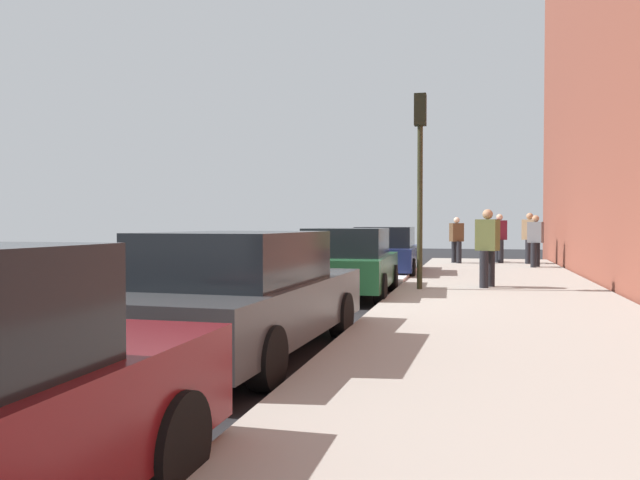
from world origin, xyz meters
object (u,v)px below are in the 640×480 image
at_px(pedestrian_tan_coat, 529,237).
at_px(pedestrian_brown_coat, 457,239).
at_px(parked_car_navy, 386,252).
at_px(pedestrian_burgundy_coat, 499,237).
at_px(pedestrian_grey_coat, 535,239).
at_px(traffic_light_pole, 420,157).
at_px(parked_car_charcoal, 243,294).
at_px(parked_car_green, 348,263).
at_px(rolling_suitcase, 494,255).
at_px(pedestrian_olive_coat, 487,246).

xyz_separation_m(pedestrian_tan_coat, pedestrian_brown_coat, (-0.32, 2.61, -0.08)).
bearing_deg(parked_car_navy, pedestrian_burgundy_coat, -32.99).
bearing_deg(pedestrian_brown_coat, pedestrian_grey_coat, -121.37).
height_order(pedestrian_grey_coat, traffic_light_pole, traffic_light_pole).
height_order(parked_car_charcoal, pedestrian_brown_coat, pedestrian_brown_coat).
bearing_deg(parked_car_green, pedestrian_tan_coat, -23.63).
xyz_separation_m(parked_car_green, pedestrian_brown_coat, (10.31, -2.05, 0.30)).
relative_size(parked_car_navy, pedestrian_tan_coat, 2.37).
bearing_deg(parked_car_charcoal, pedestrian_tan_coat, -15.51).
distance_m(parked_car_green, pedestrian_brown_coat, 10.52).
bearing_deg(pedestrian_burgundy_coat, pedestrian_grey_coat, -153.33).
bearing_deg(parked_car_green, rolling_suitcase, -16.79).
bearing_deg(pedestrian_brown_coat, pedestrian_tan_coat, -82.99).
relative_size(pedestrian_brown_coat, rolling_suitcase, 1.94).
bearing_deg(rolling_suitcase, parked_car_navy, 150.55).
xyz_separation_m(parked_car_charcoal, pedestrian_grey_coat, (15.00, -4.73, 0.32)).
height_order(parked_car_green, pedestrian_brown_coat, pedestrian_brown_coat).
distance_m(parked_car_charcoal, pedestrian_olive_coat, 8.29).
bearing_deg(parked_car_navy, pedestrian_brown_coat, -21.96).
xyz_separation_m(pedestrian_grey_coat, rolling_suitcase, (2.67, 1.25, -0.67)).
bearing_deg(rolling_suitcase, parked_car_green, 163.21).
relative_size(pedestrian_tan_coat, pedestrian_grey_coat, 1.06).
height_order(pedestrian_burgundy_coat, pedestrian_tan_coat, pedestrian_tan_coat).
xyz_separation_m(parked_car_navy, pedestrian_burgundy_coat, (5.42, -3.52, 0.36)).
xyz_separation_m(traffic_light_pole, rolling_suitcase, (10.72, -1.94, -2.67)).
xyz_separation_m(parked_car_green, pedestrian_olive_coat, (1.42, -2.97, 0.35)).
bearing_deg(parked_car_navy, pedestrian_grey_coat, -54.67).
xyz_separation_m(parked_car_charcoal, pedestrian_burgundy_coat, (17.15, -3.64, 0.36)).
bearing_deg(pedestrian_tan_coat, pedestrian_grey_coat, -179.09).
bearing_deg(pedestrian_tan_coat, rolling_suitcase, 58.58).
relative_size(parked_car_navy, pedestrian_grey_coat, 2.52).
distance_m(parked_car_green, parked_car_navy, 5.44).
bearing_deg(pedestrian_tan_coat, parked_car_charcoal, 164.49).
distance_m(parked_car_green, pedestrian_tan_coat, 11.61).
height_order(parked_car_charcoal, rolling_suitcase, parked_car_charcoal).
bearing_deg(pedestrian_tan_coat, pedestrian_burgundy_coat, 77.80).
relative_size(parked_car_charcoal, rolling_suitcase, 5.48).
height_order(parked_car_navy, rolling_suitcase, parked_car_navy).
xyz_separation_m(parked_car_charcoal, parked_car_green, (6.29, -0.04, -0.00)).
bearing_deg(pedestrian_olive_coat, pedestrian_brown_coat, 5.93).
xyz_separation_m(parked_car_navy, pedestrian_tan_coat, (5.19, -4.57, 0.38)).
xyz_separation_m(pedestrian_burgundy_coat, pedestrian_brown_coat, (-0.55, 1.55, -0.06)).
bearing_deg(pedestrian_burgundy_coat, rolling_suitcase, 17.85).
relative_size(pedestrian_olive_coat, pedestrian_brown_coat, 1.05).
bearing_deg(traffic_light_pole, rolling_suitcase, -10.26).
height_order(parked_car_green, pedestrian_olive_coat, pedestrian_olive_coat).
distance_m(pedestrian_brown_coat, traffic_light_pole, 9.88).
xyz_separation_m(pedestrian_tan_coat, pedestrian_grey_coat, (-1.93, -0.03, -0.06)).
bearing_deg(pedestrian_grey_coat, parked_car_charcoal, 162.51).
distance_m(traffic_light_pole, rolling_suitcase, 11.22).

